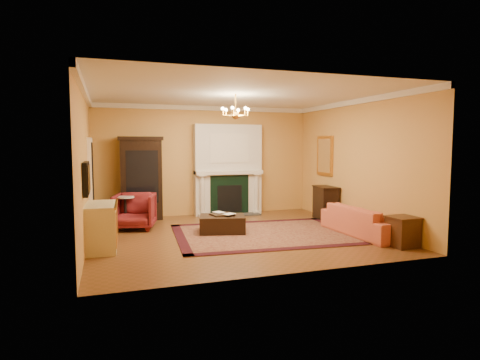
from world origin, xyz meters
name	(u,v)px	position (x,y,z in m)	size (l,w,h in m)	color
floor	(236,235)	(0.00, 0.00, -0.01)	(6.00, 5.50, 0.02)	brown
ceiling	(235,94)	(0.00, 0.00, 3.01)	(6.00, 5.50, 0.02)	silver
wall_back	(205,161)	(0.00, 2.76, 1.50)	(6.00, 0.02, 3.00)	#CA9048
wall_front	(292,175)	(0.00, -2.76, 1.50)	(6.00, 0.02, 3.00)	#CA9048
wall_left	(84,168)	(-3.01, 0.00, 1.50)	(0.02, 5.50, 3.00)	#CA9048
wall_right	(357,163)	(3.01, 0.00, 1.50)	(0.02, 5.50, 3.00)	#CA9048
fireplace	(228,172)	(0.60, 2.57, 1.19)	(1.90, 0.70, 2.50)	silver
crown_molding	(223,102)	(0.00, 0.96, 2.94)	(6.00, 5.50, 0.12)	silver
doorway	(91,184)	(-2.95, 1.70, 1.05)	(0.08, 1.05, 2.10)	white
tv_panel	(86,178)	(-2.95, -0.60, 1.35)	(0.09, 0.95, 0.58)	black
gilt_mirror	(325,156)	(2.97, 1.40, 1.65)	(0.06, 0.76, 1.05)	gold
chandelier	(235,113)	(0.00, 0.00, 2.61)	(0.63, 0.55, 0.53)	gold
oriental_rug	(264,234)	(0.62, -0.12, 0.01)	(3.82, 2.86, 0.02)	#3E0F0D
china_cabinet	(142,180)	(-1.76, 2.49, 1.03)	(1.03, 0.47, 2.06)	black
wingback_armchair	(135,210)	(-2.02, 1.31, 0.45)	(0.88, 0.82, 0.91)	maroon
pedestal_table	(125,210)	(-2.22, 1.45, 0.43)	(0.42, 0.42, 0.75)	black
commode	(101,227)	(-2.73, -0.36, 0.43)	(0.54, 1.15, 0.85)	#C4BB8F
coral_sofa	(364,216)	(2.63, -0.85, 0.41)	(2.12, 0.62, 0.83)	#C7643F
end_table	(403,232)	(2.72, -1.95, 0.28)	(0.47, 0.47, 0.55)	#3D2110
console_table	(326,203)	(2.78, 1.00, 0.42)	(0.43, 0.75, 0.83)	black
leather_ottoman	(222,224)	(-0.21, 0.30, 0.20)	(0.98, 0.71, 0.37)	black
ottoman_tray	(222,214)	(-0.20, 0.36, 0.40)	(0.48, 0.37, 0.03)	black
book_a	(215,208)	(-0.33, 0.43, 0.55)	(0.20, 0.03, 0.27)	gray
book_b	(226,208)	(-0.14, 0.28, 0.55)	(0.20, 0.02, 0.27)	gray
topiary_left	(208,163)	(0.01, 2.53, 1.46)	(0.15, 0.15, 0.41)	gray
topiary_right	(246,161)	(1.12, 2.53, 1.48)	(0.17, 0.17, 0.45)	gray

